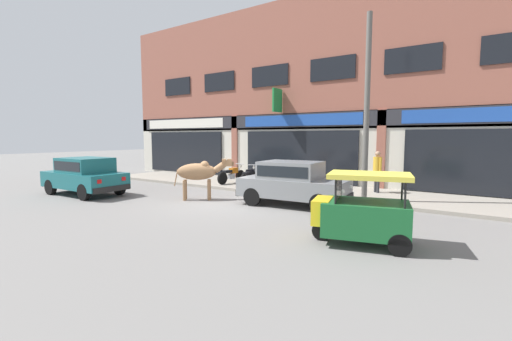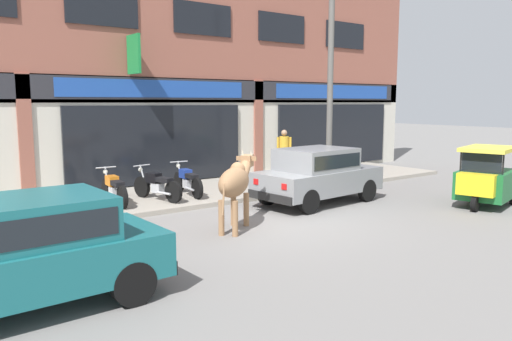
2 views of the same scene
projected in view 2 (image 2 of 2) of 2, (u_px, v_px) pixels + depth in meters
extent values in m
plane|color=slate|center=(275.00, 222.00, 11.07)|extent=(90.00, 90.00, 0.00)
cube|color=gray|center=(188.00, 194.00, 14.21)|extent=(19.00, 3.54, 0.12)
cube|color=#8E5142|center=(151.00, 0.00, 15.06)|extent=(23.00, 0.55, 6.15)
cube|color=beige|center=(155.00, 133.00, 15.61)|extent=(23.00, 0.55, 3.40)
cube|color=#28282D|center=(158.00, 89.00, 15.17)|extent=(22.08, 0.08, 0.64)
cube|color=#8E5142|center=(26.00, 139.00, 13.10)|extent=(0.36, 0.12, 3.40)
cube|color=black|center=(160.00, 144.00, 15.40)|extent=(5.83, 0.10, 2.40)
cube|color=#1E479E|center=(159.00, 89.00, 15.15)|extent=(6.13, 0.05, 0.52)
cube|color=#8E5142|center=(258.00, 129.00, 17.65)|extent=(0.36, 0.12, 3.40)
cube|color=black|center=(335.00, 135.00, 19.95)|extent=(5.83, 0.10, 2.40)
cube|color=#1E479E|center=(336.00, 92.00, 19.70)|extent=(6.13, 0.05, 0.52)
cube|color=black|center=(102.00, 8.00, 13.91)|extent=(2.09, 0.06, 1.00)
cube|color=black|center=(203.00, 19.00, 15.85)|extent=(2.09, 0.06, 1.00)
cube|color=black|center=(282.00, 28.00, 17.78)|extent=(2.09, 0.06, 1.00)
cube|color=black|center=(345.00, 35.00, 19.71)|extent=(2.09, 0.06, 1.00)
cube|color=#197A38|center=(134.00, 54.00, 14.17)|extent=(0.08, 0.80, 1.10)
ellipsoid|color=#936B47|center=(234.00, 182.00, 10.24)|extent=(1.41, 1.29, 0.60)
sphere|color=#936B47|center=(238.00, 170.00, 10.48)|extent=(0.32, 0.32, 0.32)
cylinder|color=#936B47|center=(233.00, 209.00, 10.78)|extent=(0.12, 0.12, 0.72)
cylinder|color=#936B47|center=(246.00, 210.00, 10.72)|extent=(0.12, 0.12, 0.72)
cylinder|color=#936B47|center=(221.00, 218.00, 9.95)|extent=(0.12, 0.12, 0.72)
cylinder|color=#936B47|center=(235.00, 219.00, 9.88)|extent=(0.12, 0.12, 0.72)
cylinder|color=#936B47|center=(244.00, 170.00, 11.01)|extent=(0.51, 0.48, 0.43)
cube|color=#936B47|center=(247.00, 161.00, 11.24)|extent=(0.42, 0.40, 0.26)
cube|color=brown|center=(249.00, 162.00, 11.42)|extent=(0.21, 0.21, 0.14)
cone|color=beige|center=(243.00, 153.00, 11.20)|extent=(0.12, 0.12, 0.19)
cone|color=beige|center=(251.00, 153.00, 11.15)|extent=(0.12, 0.12, 0.19)
cube|color=#936B47|center=(239.00, 158.00, 11.19)|extent=(0.12, 0.13, 0.10)
cube|color=#936B47|center=(253.00, 159.00, 11.11)|extent=(0.12, 0.13, 0.10)
cylinder|color=#936B47|center=(223.00, 199.00, 9.56)|extent=(0.15, 0.14, 0.60)
cylinder|color=black|center=(133.00, 283.00, 6.52)|extent=(0.60, 0.20, 0.60)
cylinder|color=black|center=(93.00, 257.00, 7.64)|extent=(0.60, 0.20, 0.60)
cube|color=#196066|center=(24.00, 265.00, 6.34)|extent=(3.54, 1.69, 0.60)
cube|color=#196066|center=(29.00, 219.00, 6.32)|extent=(1.94, 1.49, 0.56)
cube|color=black|center=(29.00, 219.00, 6.32)|extent=(1.79, 1.50, 0.35)
cube|color=black|center=(149.00, 256.00, 7.43)|extent=(0.16, 1.52, 0.20)
cube|color=red|center=(166.00, 242.00, 7.01)|extent=(0.03, 0.16, 0.14)
cube|color=red|center=(136.00, 228.00, 7.79)|extent=(0.03, 0.16, 0.14)
cylinder|color=black|center=(326.00, 184.00, 14.44)|extent=(0.61, 0.23, 0.60)
cylinder|color=black|center=(367.00, 190.00, 13.37)|extent=(0.61, 0.23, 0.60)
cylinder|color=black|center=(268.00, 193.00, 12.94)|extent=(0.61, 0.23, 0.60)
cylinder|color=black|center=(309.00, 202.00, 11.87)|extent=(0.61, 0.23, 0.60)
cube|color=gray|center=(318.00, 181.00, 13.11)|extent=(3.62, 1.88, 0.60)
cube|color=gray|center=(316.00, 159.00, 12.97)|extent=(2.01, 1.59, 0.56)
cube|color=black|center=(316.00, 159.00, 12.97)|extent=(1.86, 1.60, 0.35)
cube|color=black|center=(359.00, 182.00, 14.28)|extent=(0.24, 1.52, 0.20)
cube|color=black|center=(270.00, 197.00, 12.01)|extent=(0.24, 1.52, 0.20)
sphere|color=silver|center=(346.00, 170.00, 14.61)|extent=(0.14, 0.14, 0.14)
sphere|color=silver|center=(374.00, 173.00, 13.90)|extent=(0.14, 0.14, 0.14)
cube|color=red|center=(256.00, 182.00, 12.32)|extent=(0.04, 0.16, 0.14)
cube|color=red|center=(284.00, 187.00, 11.58)|extent=(0.04, 0.16, 0.14)
cylinder|color=black|center=(475.00, 203.00, 12.13)|extent=(0.46, 0.22, 0.44)
cylinder|color=black|center=(472.00, 192.00, 13.64)|extent=(0.46, 0.22, 0.44)
cube|color=#19602D|center=(486.00, 184.00, 12.77)|extent=(1.94, 1.54, 0.70)
cube|color=yellow|center=(476.00, 185.00, 12.06)|extent=(0.56, 0.93, 0.52)
cylinder|color=black|center=(503.00, 163.00, 11.94)|extent=(0.04, 0.04, 0.55)
cylinder|color=black|center=(461.00, 160.00, 12.55)|extent=(0.04, 0.04, 0.55)
cylinder|color=black|center=(476.00, 156.00, 13.54)|extent=(0.04, 0.04, 0.55)
cube|color=#DBCC42|center=(489.00, 149.00, 12.69)|extent=(1.84, 1.46, 0.10)
cube|color=black|center=(482.00, 162.00, 12.25)|extent=(0.26, 0.91, 0.50)
cylinder|color=black|center=(107.00, 189.00, 12.94)|extent=(0.13, 0.56, 0.56)
cylinder|color=black|center=(122.00, 197.00, 11.90)|extent=(0.13, 0.56, 0.56)
cube|color=#B2B5BA|center=(114.00, 192.00, 12.40)|extent=(0.22, 0.33, 0.24)
cube|color=orange|center=(112.00, 180.00, 12.49)|extent=(0.26, 0.41, 0.24)
cube|color=black|center=(117.00, 183.00, 12.17)|extent=(0.25, 0.53, 0.12)
cylinder|color=#B2B5BA|center=(107.00, 178.00, 12.85)|extent=(0.06, 0.27, 0.59)
cylinder|color=#B2B5BA|center=(106.00, 167.00, 12.84)|extent=(0.52, 0.06, 0.03)
sphere|color=silver|center=(105.00, 172.00, 12.91)|extent=(0.12, 0.12, 0.12)
cylinder|color=#B2B5BA|center=(115.00, 198.00, 12.05)|extent=(0.09, 0.48, 0.06)
cylinder|color=black|center=(142.00, 187.00, 13.34)|extent=(0.23, 0.57, 0.56)
cylinder|color=black|center=(173.00, 192.00, 12.56)|extent=(0.23, 0.57, 0.56)
cube|color=#B2B5BA|center=(158.00, 188.00, 12.93)|extent=(0.27, 0.36, 0.24)
cube|color=black|center=(153.00, 177.00, 12.99)|extent=(0.33, 0.45, 0.24)
cube|color=black|center=(164.00, 180.00, 12.75)|extent=(0.34, 0.56, 0.12)
cylinder|color=#B2B5BA|center=(143.00, 176.00, 13.26)|extent=(0.10, 0.27, 0.59)
cylinder|color=#B2B5BA|center=(142.00, 165.00, 13.25)|extent=(0.51, 0.16, 0.03)
sphere|color=silver|center=(140.00, 170.00, 13.30)|extent=(0.12, 0.12, 0.12)
cylinder|color=#B2B5BA|center=(164.00, 193.00, 12.63)|extent=(0.18, 0.48, 0.06)
cylinder|color=black|center=(179.00, 182.00, 14.16)|extent=(0.16, 0.57, 0.56)
cylinder|color=black|center=(197.00, 188.00, 13.10)|extent=(0.16, 0.57, 0.56)
cube|color=#B2B5BA|center=(188.00, 184.00, 13.61)|extent=(0.23, 0.34, 0.24)
cube|color=navy|center=(186.00, 174.00, 13.71)|extent=(0.28, 0.42, 0.24)
cube|color=black|center=(191.00, 176.00, 13.37)|extent=(0.27, 0.54, 0.12)
cylinder|color=#B2B5BA|center=(180.00, 172.00, 14.07)|extent=(0.07, 0.27, 0.59)
cylinder|color=#B2B5BA|center=(179.00, 162.00, 14.06)|extent=(0.52, 0.09, 0.03)
sphere|color=silver|center=(178.00, 166.00, 14.13)|extent=(0.12, 0.12, 0.12)
cylinder|color=#B2B5BA|center=(190.00, 189.00, 13.25)|extent=(0.11, 0.48, 0.06)
cylinder|color=#2D2D33|center=(281.00, 165.00, 16.97)|extent=(0.11, 0.11, 0.82)
cylinder|color=#2D2D33|center=(287.00, 165.00, 16.95)|extent=(0.11, 0.11, 0.82)
cylinder|color=gold|center=(284.00, 145.00, 16.87)|extent=(0.32, 0.32, 0.56)
cylinder|color=gold|center=(278.00, 145.00, 16.90)|extent=(0.08, 0.08, 0.56)
cylinder|color=gold|center=(290.00, 145.00, 16.84)|extent=(0.08, 0.08, 0.56)
sphere|color=tan|center=(284.00, 133.00, 16.81)|extent=(0.20, 0.20, 0.20)
cylinder|color=#595651|center=(330.00, 84.00, 15.07)|extent=(0.18, 0.18, 6.14)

